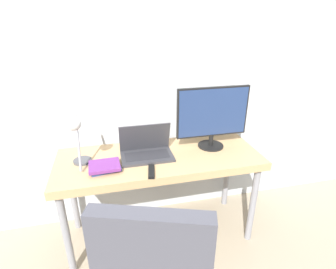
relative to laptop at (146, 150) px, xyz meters
The scene contains 8 objects.
ground_plane 0.86m from the laptop, 73.33° to the right, with size 12.00×12.00×0.00m, color tan.
wall_back 0.62m from the laptop, 74.23° to the left, with size 8.00×0.05×2.60m.
desk 0.16m from the laptop, 13.71° to the right, with size 1.50×0.58×0.74m.
laptop is the anchor object (origin of this frame).
monitor 0.57m from the laptop, ahead, with size 0.56×0.20×0.48m.
desk_lamp 0.51m from the laptop, 168.23° to the right, with size 0.13×0.27×0.40m.
book_stack 0.33m from the laptop, 158.61° to the right, with size 0.22×0.21×0.04m.
tv_remote 0.24m from the laptop, 91.49° to the right, with size 0.07×0.16×0.02m.
Camera 1 is at (-0.34, -1.39, 1.67)m, focal length 28.00 mm.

